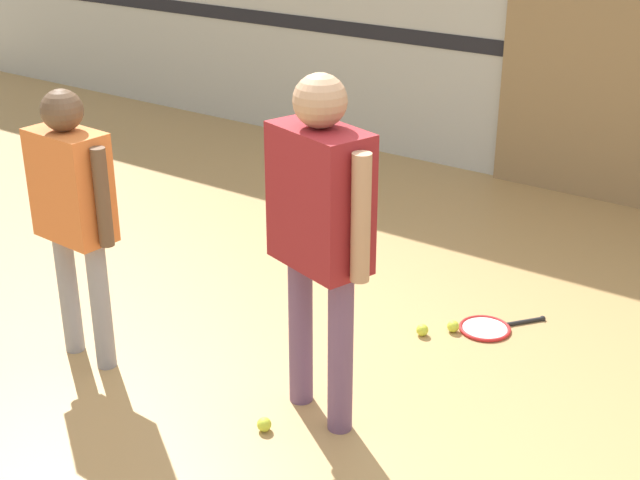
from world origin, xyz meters
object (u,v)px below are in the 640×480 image
Objects in this scene: racket_spare_on_floor at (488,328)px; tennis_ball_stray_left at (422,330)px; person_student_left at (73,200)px; person_instructor at (320,216)px; tennis_ball_near_instructor at (264,424)px; tennis_ball_by_spare_racket at (453,326)px.

tennis_ball_stray_left is (-0.26, -0.27, 0.02)m from racket_spare_on_floor.
tennis_ball_stray_left is at bearing 45.95° from person_student_left.
tennis_ball_near_instructor is (-0.12, -0.26, -0.96)m from person_instructor.
person_student_left is 21.40× the size of tennis_ball_near_instructor.
person_student_left is at bearing 169.90° from racket_spare_on_floor.
tennis_ball_near_instructor is (-0.42, -1.44, 0.02)m from racket_spare_on_floor.
person_student_left reaches higher than tennis_ball_near_instructor.
person_student_left is 2.11m from tennis_ball_by_spare_racket.
racket_spare_on_floor is (0.29, 1.18, -0.98)m from person_instructor.
tennis_ball_stray_left reaches higher than racket_spare_on_floor.
tennis_ball_near_instructor reaches higher than racket_spare_on_floor.
person_instructor is 24.27× the size of tennis_ball_by_spare_racket.
tennis_ball_stray_left is at bearing 172.06° from racket_spare_on_floor.
tennis_ball_near_instructor is at bearing 4.20° from person_student_left.
tennis_ball_near_instructor is at bearing -159.60° from racket_spare_on_floor.
tennis_ball_by_spare_racket is (0.14, 1.05, -0.96)m from person_instructor.
person_instructor reaches higher than tennis_ball_stray_left.
tennis_ball_near_instructor is 1.18m from tennis_ball_stray_left.
person_student_left is at bearing -137.06° from tennis_ball_stray_left.
person_instructor is 1.56m from racket_spare_on_floor.
person_instructor is 24.27× the size of tennis_ball_near_instructor.
racket_spare_on_floor is 7.65× the size of tennis_ball_by_spare_racket.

